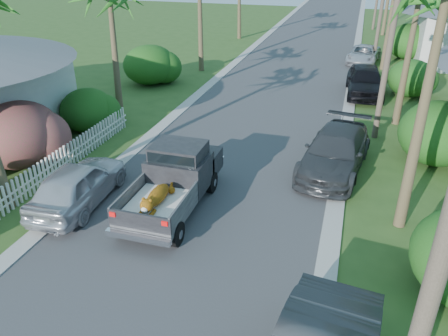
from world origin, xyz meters
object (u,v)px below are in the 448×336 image
(parked_car_rm, at_px, (335,152))
(parked_car_rf, at_px, (365,81))
(utility_pole_a, at_px, (442,254))
(utility_pole_b, at_px, (392,34))
(parked_car_rd, at_px, (364,55))
(pickup_truck, at_px, (176,176))
(parked_car_ln, at_px, (78,184))

(parked_car_rm, xyz_separation_m, parked_car_rf, (0.97, 10.27, 0.08))
(parked_car_rm, distance_m, utility_pole_a, 11.86)
(utility_pole_b, bearing_deg, parked_car_rm, -112.02)
(parked_car_rm, distance_m, parked_car_rd, 18.43)
(parked_car_rf, relative_size, parked_car_rd, 1.12)
(utility_pole_b, bearing_deg, utility_pole_a, -90.00)
(pickup_truck, xyz_separation_m, parked_car_ln, (-3.14, -1.01, -0.27))
(parked_car_rd, xyz_separation_m, utility_pole_b, (0.78, -14.52, 3.98))
(parked_car_ln, bearing_deg, pickup_truck, -165.41)
(parked_car_rd, bearing_deg, utility_pole_a, -80.87)
(pickup_truck, bearing_deg, parked_car_ln, -162.14)
(pickup_truck, relative_size, utility_pole_b, 0.57)
(pickup_truck, distance_m, parked_car_rf, 15.47)
(utility_pole_a, height_order, utility_pole_b, same)
(parked_car_rf, bearing_deg, utility_pole_b, -88.33)
(parked_car_rd, relative_size, parked_car_ln, 1.02)
(pickup_truck, height_order, parked_car_ln, pickup_truck)
(pickup_truck, relative_size, parked_car_rf, 1.03)
(parked_car_rd, bearing_deg, utility_pole_b, -79.31)
(pickup_truck, height_order, utility_pole_a, utility_pole_a)
(parked_car_rf, relative_size, utility_pole_a, 0.55)
(parked_car_ln, distance_m, utility_pole_a, 12.02)
(pickup_truck, xyz_separation_m, parked_car_rf, (5.89, 14.30, -0.16))
(parked_car_ln, bearing_deg, utility_pole_b, -140.42)
(pickup_truck, xyz_separation_m, utility_pole_b, (6.49, 7.92, 3.59))
(parked_car_rf, bearing_deg, parked_car_ln, -124.23)
(pickup_truck, relative_size, parked_car_ln, 1.17)
(pickup_truck, bearing_deg, parked_car_rd, 75.71)
(parked_car_rm, relative_size, utility_pole_b, 0.59)
(pickup_truck, xyz_separation_m, parked_car_rd, (5.71, 22.44, -0.39))
(pickup_truck, distance_m, utility_pole_a, 10.25)
(parked_car_rm, bearing_deg, utility_pole_b, 75.84)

